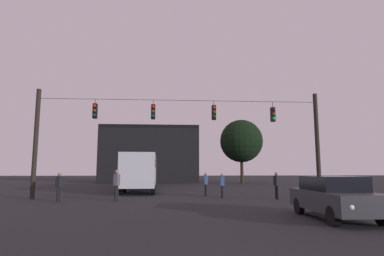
% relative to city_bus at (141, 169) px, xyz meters
% --- Properties ---
extents(ground_plane, '(168.00, 168.00, 0.00)m').
position_rel_city_bus_xyz_m(ground_plane, '(3.16, 1.28, -1.87)').
color(ground_plane, black).
rests_on(ground_plane, ground).
extents(overhead_signal_span, '(18.42, 0.44, 6.88)m').
position_rel_city_bus_xyz_m(overhead_signal_span, '(3.23, -7.19, 2.16)').
color(overhead_signal_span, black).
rests_on(overhead_signal_span, ground).
extents(city_bus, '(2.90, 11.08, 3.00)m').
position_rel_city_bus_xyz_m(city_bus, '(0.00, 0.00, 0.00)').
color(city_bus, '#B7BCC6').
rests_on(city_bus, ground).
extents(car_near_right, '(1.91, 4.38, 1.52)m').
position_rel_city_bus_xyz_m(car_near_right, '(8.40, -16.33, -1.07)').
color(car_near_right, '#2D2D33').
rests_on(car_near_right, ground).
extents(car_far_left, '(2.26, 4.48, 1.52)m').
position_rel_city_bus_xyz_m(car_far_left, '(-0.59, 10.60, -1.07)').
color(car_far_left, '#2D2D33').
rests_on(car_far_left, ground).
extents(pedestrian_crossing_left, '(0.33, 0.41, 1.61)m').
position_rel_city_bus_xyz_m(pedestrian_crossing_left, '(-3.72, -9.02, -0.96)').
color(pedestrian_crossing_left, black).
rests_on(pedestrian_crossing_left, ground).
extents(pedestrian_crossing_center, '(0.26, 0.37, 1.55)m').
position_rel_city_bus_xyz_m(pedestrian_crossing_center, '(5.85, -7.07, -1.00)').
color(pedestrian_crossing_center, black).
rests_on(pedestrian_crossing_center, ground).
extents(pedestrian_crossing_right, '(0.34, 0.42, 1.76)m').
position_rel_city_bus_xyz_m(pedestrian_crossing_right, '(-0.58, -8.74, -0.86)').
color(pedestrian_crossing_right, black).
rests_on(pedestrian_crossing_right, ground).
extents(pedestrian_near_bus, '(0.26, 0.38, 1.59)m').
position_rel_city_bus_xyz_m(pedestrian_near_bus, '(4.95, -5.54, -0.98)').
color(pedestrian_near_bus, black).
rests_on(pedestrian_near_bus, ground).
extents(pedestrian_trailing, '(0.32, 0.41, 1.64)m').
position_rel_city_bus_xyz_m(pedestrian_trailing, '(8.96, -8.44, -0.94)').
color(pedestrian_trailing, black).
rests_on(pedestrian_trailing, ground).
extents(corner_building, '(14.05, 11.69, 8.15)m').
position_rel_city_bus_xyz_m(corner_building, '(-0.48, 22.65, 2.21)').
color(corner_building, black).
rests_on(corner_building, ground).
extents(tree_left_silhouette, '(5.96, 5.96, 8.82)m').
position_rel_city_bus_xyz_m(tree_left_silhouette, '(12.44, 16.27, 3.96)').
color(tree_left_silhouette, '#2D2116').
rests_on(tree_left_silhouette, ground).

